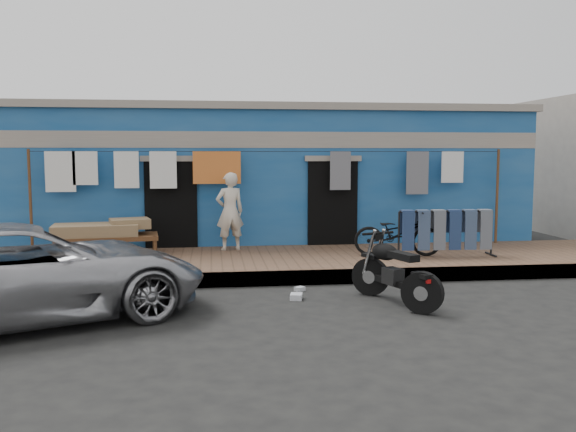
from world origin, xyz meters
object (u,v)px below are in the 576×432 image
object	(u,v)px
car	(25,271)
seated_person	(230,211)
charpoy	(108,238)
bicycle	(398,228)
jeans_rack	(446,232)
motorcycle	(395,270)

from	to	relation	value
car	seated_person	distance (m)	5.12
car	charpoy	xyz separation A→B (m)	(0.44, 3.83, -0.10)
bicycle	jeans_rack	bearing A→B (deg)	-88.48
charpoy	motorcycle	bearing A→B (deg)	-36.40
charpoy	car	bearing A→B (deg)	-96.62
charpoy	jeans_rack	distance (m)	6.63
car	bicycle	bearing A→B (deg)	-87.65
seated_person	motorcycle	xyz separation A→B (m)	(2.34, -3.91, -0.54)
car	charpoy	world-z (taller)	car
motorcycle	jeans_rack	xyz separation A→B (m)	(1.82, 2.63, 0.20)
charpoy	jeans_rack	size ratio (longest dim) A/B	1.08
motorcycle	charpoy	xyz separation A→B (m)	(-4.75, 3.50, 0.07)
bicycle	motorcycle	bearing A→B (deg)	174.46
motorcycle	charpoy	size ratio (longest dim) A/B	0.80
jeans_rack	charpoy	bearing A→B (deg)	172.43
seated_person	bicycle	bearing A→B (deg)	146.74
seated_person	bicycle	size ratio (longest dim) A/B	0.97
seated_person	bicycle	xyz separation A→B (m)	(3.25, -1.11, -0.27)
seated_person	bicycle	distance (m)	3.44
bicycle	motorcycle	world-z (taller)	bicycle
motorcycle	charpoy	bearing A→B (deg)	123.86
motorcycle	seated_person	bearing A→B (deg)	101.13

